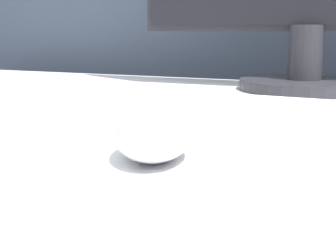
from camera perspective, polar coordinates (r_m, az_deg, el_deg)
name	(u,v)px	position (r m, az deg, el deg)	size (l,w,h in m)	color
partition_panel	(292,130)	(1.20, 14.93, -0.44)	(5.00, 0.03, 1.15)	#333D4C
computer_mouse_near	(154,135)	(0.41, -1.71, -1.13)	(0.10, 0.12, 0.04)	silver
keyboard	(208,108)	(0.62, 4.94, 2.24)	(0.45, 0.16, 0.02)	silver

